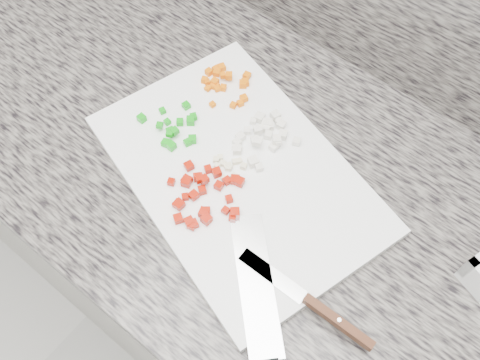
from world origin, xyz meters
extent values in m
cube|color=beige|center=(0.00, 1.44, 0.43)|extent=(3.92, 0.62, 0.86)
cube|color=#656159|center=(0.00, 1.44, 0.88)|extent=(3.96, 0.64, 0.04)
cube|color=white|center=(-0.06, 1.41, 0.91)|extent=(0.54, 0.44, 0.02)
cube|color=#E16404|center=(-0.22, 1.52, 0.92)|extent=(0.01, 0.01, 0.01)
cube|color=#E16404|center=(-0.22, 1.56, 0.92)|extent=(0.02, 0.02, 0.01)
cube|color=#E16404|center=(-0.22, 1.52, 0.92)|extent=(0.01, 0.01, 0.01)
cube|color=#E16404|center=(-0.20, 1.52, 0.92)|extent=(0.01, 0.01, 0.01)
cube|color=#E16404|center=(-0.22, 1.55, 0.92)|extent=(0.01, 0.01, 0.01)
cube|color=#E16404|center=(-0.21, 1.53, 0.92)|extent=(0.01, 0.01, 0.01)
cube|color=#E16404|center=(-0.20, 1.54, 0.93)|extent=(0.01, 0.01, 0.01)
cube|color=#E16404|center=(-0.16, 1.55, 0.92)|extent=(0.02, 0.02, 0.01)
cube|color=#E16404|center=(-0.23, 1.54, 0.92)|extent=(0.01, 0.01, 0.01)
cube|color=#E16404|center=(-0.17, 1.57, 0.92)|extent=(0.01, 0.01, 0.01)
cube|color=#E16404|center=(-0.19, 1.53, 0.92)|extent=(0.01, 0.01, 0.01)
cube|color=#E16404|center=(-0.14, 1.52, 0.92)|extent=(0.01, 0.01, 0.01)
cube|color=#E16404|center=(-0.19, 1.52, 0.92)|extent=(0.01, 0.01, 0.01)
cube|color=#E16404|center=(-0.14, 1.53, 0.92)|extent=(0.02, 0.02, 0.01)
cube|color=#E16404|center=(-0.22, 1.54, 0.92)|extent=(0.02, 0.02, 0.01)
cube|color=#E16404|center=(-0.19, 1.55, 0.93)|extent=(0.02, 0.02, 0.01)
cube|color=#E16404|center=(-0.18, 1.49, 0.92)|extent=(0.01, 0.01, 0.01)
cube|color=#E16404|center=(-0.15, 1.51, 0.92)|extent=(0.01, 0.01, 0.01)
cube|color=#E16404|center=(-0.20, 1.52, 0.92)|extent=(0.01, 0.01, 0.01)
cube|color=#E16404|center=(-0.21, 1.51, 0.92)|extent=(0.01, 0.01, 0.01)
cube|color=#E16404|center=(-0.16, 1.56, 0.92)|extent=(0.02, 0.02, 0.01)
cube|color=white|center=(-0.08, 1.51, 0.92)|extent=(0.02, 0.02, 0.01)
cube|color=white|center=(-0.06, 1.52, 0.92)|extent=(0.01, 0.01, 0.01)
cube|color=white|center=(-0.04, 1.49, 0.93)|extent=(0.01, 0.01, 0.01)
cube|color=white|center=(-0.04, 1.49, 0.93)|extent=(0.02, 0.02, 0.01)
cube|color=white|center=(-0.04, 1.48, 0.92)|extent=(0.01, 0.01, 0.01)
cube|color=white|center=(-0.08, 1.50, 0.92)|extent=(0.02, 0.02, 0.01)
cube|color=white|center=(-0.02, 1.51, 0.92)|extent=(0.02, 0.02, 0.01)
cube|color=white|center=(-0.07, 1.47, 0.93)|extent=(0.02, 0.02, 0.01)
cube|color=white|center=(-0.08, 1.53, 0.92)|extent=(0.02, 0.02, 0.01)
cube|color=white|center=(-0.04, 1.44, 0.92)|extent=(0.02, 0.02, 0.01)
cube|color=white|center=(-0.06, 1.49, 0.92)|extent=(0.02, 0.02, 0.01)
cube|color=white|center=(-0.07, 1.47, 0.93)|extent=(0.02, 0.02, 0.01)
cube|color=white|center=(-0.10, 1.50, 0.92)|extent=(0.01, 0.01, 0.01)
cube|color=white|center=(-0.09, 1.45, 0.92)|extent=(0.01, 0.01, 0.01)
cube|color=white|center=(-0.04, 1.51, 0.92)|extent=(0.02, 0.02, 0.01)
cube|color=white|center=(-0.10, 1.48, 0.92)|extent=(0.02, 0.02, 0.01)
cube|color=white|center=(-0.08, 1.49, 0.93)|extent=(0.02, 0.02, 0.01)
cube|color=white|center=(-0.05, 1.44, 0.92)|extent=(0.02, 0.02, 0.01)
cube|color=white|center=(-0.07, 1.51, 0.92)|extent=(0.02, 0.02, 0.01)
cube|color=white|center=(-0.10, 1.46, 0.92)|extent=(0.02, 0.02, 0.01)
cube|color=white|center=(-0.10, 1.51, 0.92)|extent=(0.02, 0.02, 0.01)
cube|color=white|center=(-0.09, 1.44, 0.92)|extent=(0.02, 0.02, 0.01)
cube|color=white|center=(-0.08, 1.44, 0.92)|extent=(0.02, 0.02, 0.01)
cube|color=white|center=(-0.08, 1.51, 0.92)|extent=(0.02, 0.02, 0.01)
cube|color=white|center=(-0.07, 1.53, 0.92)|extent=(0.01, 0.01, 0.01)
cube|color=#0E9A10|center=(-0.18, 1.44, 0.92)|extent=(0.02, 0.02, 0.01)
cube|color=#0E9A10|center=(-0.21, 1.46, 0.92)|extent=(0.01, 0.01, 0.01)
cube|color=#0E9A10|center=(-0.23, 1.42, 0.92)|extent=(0.01, 0.01, 0.01)
cube|color=#0E9A10|center=(-0.18, 1.45, 0.92)|extent=(0.02, 0.02, 0.01)
cube|color=#0E9A10|center=(-0.16, 1.41, 0.92)|extent=(0.02, 0.02, 0.01)
cube|color=#0E9A10|center=(-0.19, 1.40, 0.92)|extent=(0.02, 0.02, 0.01)
cube|color=#0E9A10|center=(-0.21, 1.41, 0.92)|extent=(0.01, 0.01, 0.01)
cube|color=#0E9A10|center=(-0.21, 1.39, 0.93)|extent=(0.01, 0.01, 0.01)
cube|color=#0E9A10|center=(-0.17, 1.38, 0.92)|extent=(0.01, 0.01, 0.01)
cube|color=#0E9A10|center=(-0.20, 1.42, 0.92)|extent=(0.02, 0.02, 0.01)
cube|color=#0E9A10|center=(-0.18, 1.40, 0.93)|extent=(0.01, 0.01, 0.01)
cube|color=#0E9A10|center=(-0.19, 1.39, 0.93)|extent=(0.01, 0.01, 0.01)
cube|color=#0E9A10|center=(-0.16, 1.40, 0.92)|extent=(0.01, 0.01, 0.01)
cube|color=#0E9A10|center=(-0.25, 1.39, 0.92)|extent=(0.01, 0.01, 0.01)
cube|color=#0E9A10|center=(-0.18, 1.38, 0.92)|extent=(0.02, 0.02, 0.01)
cube|color=#0E9A10|center=(-0.19, 1.38, 0.92)|extent=(0.01, 0.01, 0.01)
cube|color=#A01102|center=(-0.08, 1.39, 0.92)|extent=(0.02, 0.02, 0.01)
cube|color=#A01102|center=(-0.04, 1.36, 0.92)|extent=(0.01, 0.01, 0.01)
cube|color=#A01102|center=(-0.07, 1.37, 0.92)|extent=(0.01, 0.01, 0.01)
cube|color=#A01102|center=(-0.03, 1.34, 0.92)|extent=(0.01, 0.01, 0.01)
cube|color=#A01102|center=(-0.05, 1.32, 0.92)|extent=(0.02, 0.02, 0.01)
cube|color=#A01102|center=(-0.09, 1.36, 0.93)|extent=(0.02, 0.02, 0.01)
cube|color=#A01102|center=(-0.04, 1.31, 0.92)|extent=(0.01, 0.01, 0.01)
cube|color=#A01102|center=(-0.08, 1.29, 0.92)|extent=(0.02, 0.02, 0.01)
cube|color=#A01102|center=(-0.09, 1.36, 0.92)|extent=(0.02, 0.02, 0.01)
cube|color=#A01102|center=(-0.11, 1.34, 0.92)|extent=(0.02, 0.02, 0.01)
cube|color=#A01102|center=(-0.05, 1.29, 0.92)|extent=(0.02, 0.02, 0.01)
cube|color=#A01102|center=(-0.05, 1.29, 0.92)|extent=(0.01, 0.01, 0.01)
cube|color=#A01102|center=(-0.08, 1.35, 0.92)|extent=(0.02, 0.02, 0.01)
cube|color=#A01102|center=(-0.09, 1.33, 0.92)|extent=(0.02, 0.02, 0.01)
cube|color=#A01102|center=(-0.10, 1.36, 0.92)|extent=(0.02, 0.02, 0.01)
cube|color=#A01102|center=(-0.04, 1.39, 0.92)|extent=(0.02, 0.02, 0.01)
cube|color=#A01102|center=(-0.09, 1.30, 0.92)|extent=(0.01, 0.01, 0.01)
cube|color=#A01102|center=(-0.06, 1.38, 0.92)|extent=(0.01, 0.01, 0.01)
cube|color=#A01102|center=(-0.01, 1.34, 0.92)|extent=(0.01, 0.01, 0.01)
cube|color=#A01102|center=(-0.13, 1.37, 0.92)|extent=(0.02, 0.02, 0.01)
cube|color=#A01102|center=(-0.11, 1.34, 0.92)|extent=(0.02, 0.02, 0.01)
cube|color=#A01102|center=(-0.05, 1.32, 0.92)|extent=(0.02, 0.02, 0.01)
cube|color=#A01102|center=(-0.09, 1.36, 0.93)|extent=(0.01, 0.01, 0.01)
cube|color=#A01102|center=(-0.13, 1.33, 0.92)|extent=(0.01, 0.01, 0.01)
cube|color=#A01102|center=(-0.02, 1.35, 0.92)|extent=(0.02, 0.02, 0.01)
cube|color=#A01102|center=(-0.06, 1.29, 0.92)|extent=(0.02, 0.02, 0.01)
cube|color=#A01102|center=(-0.09, 1.32, 0.92)|extent=(0.01, 0.01, 0.01)
cube|color=#A01102|center=(-0.09, 1.31, 0.92)|extent=(0.02, 0.02, 0.01)
cube|color=#A01102|center=(-0.05, 1.39, 0.92)|extent=(0.02, 0.02, 0.01)
cube|color=#A01102|center=(-0.10, 1.38, 0.92)|extent=(0.02, 0.02, 0.01)
cube|color=beige|center=(-0.10, 1.41, 0.92)|extent=(0.01, 0.01, 0.01)
cube|color=beige|center=(-0.07, 1.39, 0.92)|extent=(0.01, 0.01, 0.01)
cube|color=beige|center=(-0.09, 1.41, 0.92)|extent=(0.01, 0.01, 0.01)
cube|color=beige|center=(-0.09, 1.39, 0.92)|extent=(0.01, 0.01, 0.01)
cube|color=beige|center=(-0.06, 1.40, 0.92)|extent=(0.01, 0.01, 0.01)
cube|color=beige|center=(-0.08, 1.40, 0.92)|extent=(0.01, 0.01, 0.01)
cube|color=beige|center=(-0.07, 1.43, 0.92)|extent=(0.01, 0.01, 0.01)
cube|color=beige|center=(-0.08, 1.41, 0.92)|extent=(0.01, 0.01, 0.01)
cube|color=beige|center=(-0.08, 1.38, 0.92)|extent=(0.01, 0.01, 0.01)
cube|color=beige|center=(-0.10, 1.40, 0.92)|extent=(0.01, 0.01, 0.01)
cube|color=beige|center=(-0.07, 1.42, 0.92)|extent=(0.01, 0.01, 0.01)
cube|color=beige|center=(-0.09, 1.40, 0.92)|extent=(0.01, 0.01, 0.01)
cube|color=beige|center=(-0.08, 1.41, 0.92)|extent=(0.01, 0.01, 0.01)
cube|color=beige|center=(-0.06, 1.42, 0.92)|extent=(0.01, 0.01, 0.01)
cube|color=silver|center=(0.08, 1.28, 0.92)|extent=(0.19, 0.19, 0.00)
cube|color=silver|center=(0.09, 1.31, 0.92)|extent=(0.11, 0.02, 0.00)
cube|color=#4D2713|center=(0.20, 1.31, 0.92)|extent=(0.11, 0.01, 0.02)
cylinder|color=silver|center=(0.20, 1.31, 0.93)|extent=(0.01, 0.01, 0.00)
camera|label=1|loc=(0.21, 1.07, 1.65)|focal=40.00mm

